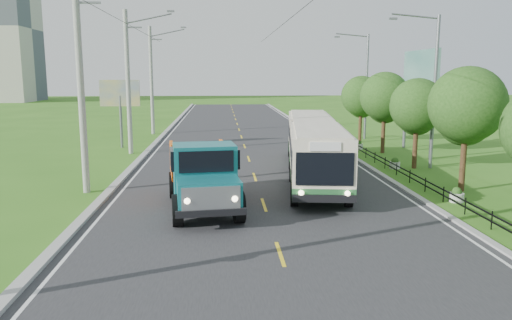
{
  "coord_description": "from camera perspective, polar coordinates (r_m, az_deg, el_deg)",
  "views": [
    {
      "loc": [
        -1.8,
        -14.89,
        5.59
      ],
      "look_at": [
        -0.31,
        6.56,
        1.9
      ],
      "focal_mm": 35.0,
      "sensor_mm": 36.0,
      "label": 1
    }
  ],
  "objects": [
    {
      "name": "tree_back",
      "position": [
        42.7,
        11.95,
        6.93
      ],
      "size": [
        3.3,
        3.36,
        5.5
      ],
      "color": "#382314",
      "rests_on": "ground"
    },
    {
      "name": "road",
      "position": [
        35.38,
        -1.02,
        0.66
      ],
      "size": [
        14.0,
        120.0,
        0.02
      ],
      "primitive_type": "cube",
      "color": "#28282B",
      "rests_on": "ground"
    },
    {
      "name": "edge_line_right",
      "position": [
        36.33,
        9.51,
        0.79
      ],
      "size": [
        0.12,
        120.0,
        0.0
      ],
      "primitive_type": "cube",
      "color": "silver",
      "rests_on": "road"
    },
    {
      "name": "streetlight_far",
      "position": [
        44.66,
        12.33,
        8.64
      ],
      "size": [
        3.02,
        0.2,
        9.07
      ],
      "color": "slate",
      "rests_on": "ground"
    },
    {
      "name": "curb_left",
      "position": [
        35.73,
        -12.63,
        0.62
      ],
      "size": [
        0.4,
        120.0,
        0.15
      ],
      "primitive_type": "cube",
      "color": "#9E9E99",
      "rests_on": "ground"
    },
    {
      "name": "pole_near",
      "position": [
        24.75,
        -19.32,
        8.05
      ],
      "size": [
        3.51,
        0.32,
        10.0
      ],
      "color": "gray",
      "rests_on": "ground"
    },
    {
      "name": "curb_right",
      "position": [
        36.44,
        10.28,
        0.84
      ],
      "size": [
        0.3,
        120.0,
        0.1
      ],
      "primitive_type": "cube",
      "color": "#9E9E99",
      "rests_on": "ground"
    },
    {
      "name": "pole_far",
      "position": [
        48.33,
        -11.82,
        8.95
      ],
      "size": [
        3.51,
        0.32,
        10.0
      ],
      "color": "gray",
      "rests_on": "ground"
    },
    {
      "name": "pole_mid",
      "position": [
        36.47,
        -14.36,
        8.66
      ],
      "size": [
        3.51,
        0.32,
        10.0
      ],
      "color": "gray",
      "rests_on": "ground"
    },
    {
      "name": "centre_dash",
      "position": [
        16.0,
        2.77,
        -10.64
      ],
      "size": [
        0.12,
        2.2,
        0.0
      ],
      "primitive_type": "cube",
      "color": "yellow",
      "rests_on": "road"
    },
    {
      "name": "edge_line_left",
      "position": [
        35.66,
        -11.75,
        0.55
      ],
      "size": [
        0.12,
        120.0,
        0.0
      ],
      "primitive_type": "cube",
      "color": "silver",
      "rests_on": "road"
    },
    {
      "name": "streetlight_mid",
      "position": [
        31.46,
        19.5,
        7.94
      ],
      "size": [
        3.02,
        0.2,
        9.07
      ],
      "color": "slate",
      "rests_on": "ground"
    },
    {
      "name": "planter_near",
      "position": [
        23.93,
        21.94,
        -3.79
      ],
      "size": [
        0.64,
        0.64,
        0.67
      ],
      "color": "silver",
      "rests_on": "ground"
    },
    {
      "name": "billboard_right",
      "position": [
        37.63,
        18.24,
        8.89
      ],
      "size": [
        0.24,
        6.0,
        7.3
      ],
      "color": "slate",
      "rests_on": "ground"
    },
    {
      "name": "railing_right",
      "position": [
        30.96,
        14.53,
        -0.41
      ],
      "size": [
        0.04,
        40.0,
        0.6
      ],
      "primitive_type": "cube",
      "color": "black",
      "rests_on": "ground"
    },
    {
      "name": "dump_truck",
      "position": [
        21.0,
        -6.13,
        -1.21
      ],
      "size": [
        3.39,
        7.08,
        2.87
      ],
      "rotation": [
        0.0,
        0.0,
        0.12
      ],
      "color": "#12656D",
      "rests_on": "ground"
    },
    {
      "name": "bus",
      "position": [
        27.67,
        6.56,
        1.89
      ],
      "size": [
        4.51,
        16.04,
        3.06
      ],
      "rotation": [
        0.0,
        0.0,
        -0.13
      ],
      "color": "#276232",
      "rests_on": "ground"
    },
    {
      "name": "tree_third",
      "position": [
        25.86,
        22.92,
        5.42
      ],
      "size": [
        3.6,
        3.62,
        6.0
      ],
      "color": "#382314",
      "rests_on": "ground"
    },
    {
      "name": "ground",
      "position": [
        16.01,
        2.77,
        -10.72
      ],
      "size": [
        240.0,
        240.0,
        0.0
      ],
      "primitive_type": "plane",
      "color": "#326A19",
      "rests_on": "ground"
    },
    {
      "name": "planter_mid",
      "position": [
        31.16,
        15.57,
        -0.42
      ],
      "size": [
        0.64,
        0.64,
        0.67
      ],
      "color": "silver",
      "rests_on": "ground"
    },
    {
      "name": "planter_far",
      "position": [
        38.69,
        11.65,
        1.66
      ],
      "size": [
        0.64,
        0.64,
        0.67
      ],
      "color": "silver",
      "rests_on": "ground"
    },
    {
      "name": "tree_fifth",
      "position": [
        36.96,
        14.5,
        6.74
      ],
      "size": [
        3.48,
        3.52,
        5.8
      ],
      "color": "#382314",
      "rests_on": "ground"
    },
    {
      "name": "billboard_left",
      "position": [
        39.68,
        -15.29,
        6.91
      ],
      "size": [
        3.0,
        0.2,
        5.2
      ],
      "color": "slate",
      "rests_on": "ground"
    },
    {
      "name": "tree_fourth",
      "position": [
        31.35,
        17.94,
        5.6
      ],
      "size": [
        3.24,
        3.31,
        5.4
      ],
      "color": "#382314",
      "rests_on": "ground"
    }
  ]
}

